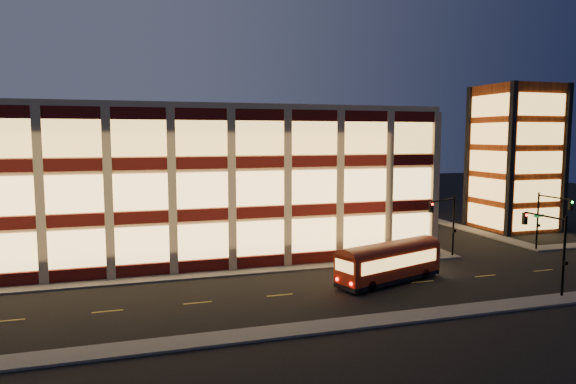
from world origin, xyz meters
name	(u,v)px	position (x,y,z in m)	size (l,w,h in m)	color
ground	(213,278)	(0.00, 0.00, 0.00)	(200.00, 200.00, 0.00)	black
sidewalk_office_south	(175,277)	(-3.00, 1.00, 0.07)	(54.00, 2.00, 0.15)	#514F4C
sidewalk_office_east	(373,228)	(23.00, 17.00, 0.07)	(2.00, 30.00, 0.15)	#514F4C
sidewalk_tower_west	(448,224)	(34.00, 17.00, 0.07)	(2.00, 30.00, 0.15)	#514F4C
sidewalk_near	(247,335)	(0.00, -13.00, 0.07)	(100.00, 2.00, 0.15)	#514F4C
office_building	(162,176)	(-2.91, 16.91, 7.25)	(50.45, 30.45, 14.50)	tan
stair_tower	(515,158)	(39.95, 11.95, 8.99)	(8.60, 8.60, 18.00)	#8C3814
traffic_signal_far	(446,216)	(22.21, 0.24, 4.11)	(3.79, 1.87, 6.00)	black
traffic_signal_right	(549,213)	(33.50, -0.62, 4.10)	(1.20, 4.37, 6.00)	black
traffic_signal_near	(549,238)	(23.50, -11.03, 4.13)	(0.32, 4.45, 6.00)	black
trolley_bus	(389,260)	(13.37, -5.25, 1.81)	(9.92, 5.44, 3.27)	maroon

